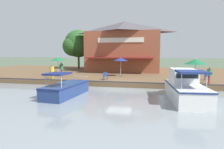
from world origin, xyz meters
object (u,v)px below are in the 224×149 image
at_px(cafe_chair_facing_river, 207,76).
at_px(patio_umbrella_mid_patio_left, 121,59).
at_px(cafe_chair_beside_entrance, 191,74).
at_px(tree_upstream_bank, 77,44).
at_px(person_near_entrance, 209,73).
at_px(patio_umbrella_mid_patio_right, 58,59).
at_px(motorboat_second_along, 184,88).
at_px(waterfront_restaurant, 124,46).
at_px(person_mid_patio, 61,67).
at_px(motorboat_fourth_along, 69,88).
at_px(cafe_chair_far_corner_seat, 105,76).
at_px(person_at_quay_edge, 52,70).
at_px(patio_umbrella_far_corner, 196,62).

bearing_deg(cafe_chair_facing_river, patio_umbrella_mid_patio_left, -99.10).
bearing_deg(cafe_chair_beside_entrance, tree_upstream_bank, -118.38).
distance_m(cafe_chair_beside_entrance, person_near_entrance, 4.52).
height_order(patio_umbrella_mid_patio_right, motorboat_second_along, patio_umbrella_mid_patio_right).
height_order(waterfront_restaurant, person_mid_patio, waterfront_restaurant).
distance_m(motorboat_second_along, tree_upstream_bank, 26.02).
bearing_deg(person_mid_patio, cafe_chair_beside_entrance, 94.18).
xyz_separation_m(person_near_entrance, motorboat_fourth_along, (5.48, -12.47, -0.97)).
height_order(cafe_chair_beside_entrance, person_near_entrance, person_near_entrance).
distance_m(patio_umbrella_mid_patio_right, motorboat_fourth_along, 9.90).
bearing_deg(tree_upstream_bank, person_mid_patio, 11.58).
bearing_deg(cafe_chair_far_corner_seat, person_at_quay_edge, -85.55).
bearing_deg(tree_upstream_bank, cafe_chair_far_corner_seat, 32.79).
relative_size(cafe_chair_beside_entrance, person_mid_patio, 0.49).
distance_m(cafe_chair_facing_river, motorboat_second_along, 8.35).
xyz_separation_m(cafe_chair_facing_river, motorboat_second_along, (7.59, -3.46, -0.12)).
height_order(person_at_quay_edge, tree_upstream_bank, tree_upstream_bank).
height_order(waterfront_restaurant, person_near_entrance, waterfront_restaurant).
xyz_separation_m(patio_umbrella_far_corner, person_at_quay_edge, (0.41, -15.86, -1.12)).
bearing_deg(tree_upstream_bank, patio_umbrella_far_corner, 52.85).
bearing_deg(patio_umbrella_mid_patio_right, cafe_chair_far_corner_seat, 72.98).
relative_size(patio_umbrella_mid_patio_left, person_near_entrance, 1.47).
height_order(patio_umbrella_mid_patio_left, person_near_entrance, patio_umbrella_mid_patio_left).
relative_size(waterfront_restaurant, cafe_chair_beside_entrance, 14.23).
height_order(cafe_chair_beside_entrance, motorboat_second_along, motorboat_second_along).
relative_size(patio_umbrella_far_corner, cafe_chair_far_corner_seat, 2.91).
relative_size(person_near_entrance, tree_upstream_bank, 0.23).
height_order(person_mid_patio, person_at_quay_edge, person_mid_patio).
distance_m(patio_umbrella_mid_patio_right, person_at_quay_edge, 2.91).
height_order(person_at_quay_edge, person_near_entrance, person_at_quay_edge).
xyz_separation_m(cafe_chair_facing_river, person_near_entrance, (2.61, -0.38, 0.56)).
relative_size(person_mid_patio, motorboat_second_along, 0.24).
bearing_deg(person_mid_patio, patio_umbrella_mid_patio_right, -21.92).
distance_m(cafe_chair_far_corner_seat, person_near_entrance, 10.81).
relative_size(patio_umbrella_mid_patio_right, person_mid_patio, 1.45).
bearing_deg(motorboat_fourth_along, person_at_quay_edge, -140.24).
bearing_deg(tree_upstream_bank, waterfront_restaurant, 77.15).
relative_size(motorboat_fourth_along, tree_upstream_bank, 0.84).
distance_m(patio_umbrella_mid_patio_right, tree_upstream_bank, 12.27).
xyz_separation_m(cafe_chair_beside_entrance, person_mid_patio, (1.20, -16.46, 0.62)).
bearing_deg(waterfront_restaurant, patio_umbrella_far_corner, 37.53).
bearing_deg(patio_umbrella_mid_patio_right, tree_upstream_bank, -169.84).
relative_size(cafe_chair_far_corner_seat, tree_upstream_bank, 0.12).
relative_size(patio_umbrella_far_corner, person_mid_patio, 1.42).
height_order(waterfront_restaurant, motorboat_second_along, waterfront_restaurant).
distance_m(person_at_quay_edge, tree_upstream_bank, 15.11).
bearing_deg(patio_umbrella_mid_patio_left, tree_upstream_bank, -135.51).
relative_size(person_at_quay_edge, motorboat_second_along, 0.23).
xyz_separation_m(patio_umbrella_mid_patio_left, motorboat_fourth_along, (9.70, -2.83, -2.13)).
xyz_separation_m(motorboat_second_along, tree_upstream_bank, (-19.51, -16.69, 4.21)).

